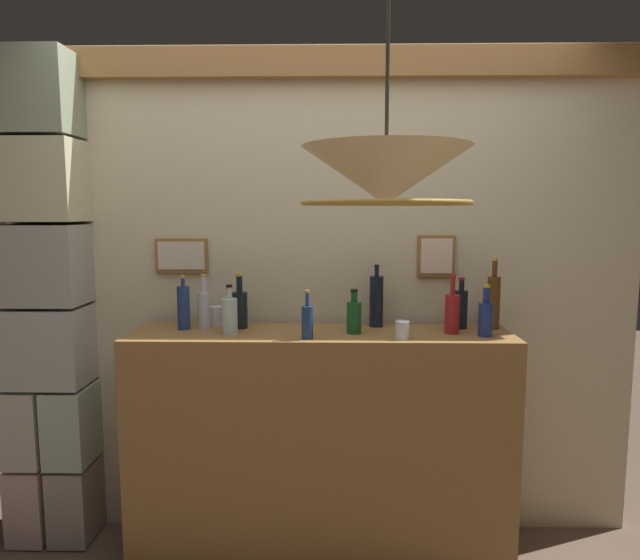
% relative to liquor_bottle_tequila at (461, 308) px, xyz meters
% --- Properties ---
extents(panelled_rear_partition, '(3.17, 0.15, 2.45)m').
position_rel_liquor_bottle_tequila_xyz_m(panelled_rear_partition, '(-0.67, 0.18, 0.10)').
color(panelled_rear_partition, beige).
rests_on(panelled_rear_partition, ground).
extents(stone_pillar, '(0.41, 0.33, 2.38)m').
position_rel_liquor_bottle_tequila_xyz_m(stone_pillar, '(-2.02, 0.04, 0.02)').
color(stone_pillar, '#C4A098').
rests_on(stone_pillar, ground).
extents(bar_shelf_unit, '(1.77, 0.41, 1.10)m').
position_rel_liquor_bottle_tequila_xyz_m(bar_shelf_unit, '(-0.67, -0.10, -0.65)').
color(bar_shelf_unit, olive).
rests_on(bar_shelf_unit, ground).
extents(liquor_bottle_tequila, '(0.06, 0.06, 0.24)m').
position_rel_liquor_bottle_tequila_xyz_m(liquor_bottle_tequila, '(0.00, 0.00, 0.00)').
color(liquor_bottle_tequila, black).
rests_on(liquor_bottle_tequila, bar_shelf_unit).
extents(liquor_bottle_mezcal, '(0.07, 0.07, 0.20)m').
position_rel_liquor_bottle_tequila_xyz_m(liquor_bottle_mezcal, '(-0.51, -0.12, -0.02)').
color(liquor_bottle_mezcal, '#174F22').
rests_on(liquor_bottle_mezcal, bar_shelf_unit).
extents(liquor_bottle_sherry, '(0.07, 0.07, 0.30)m').
position_rel_liquor_bottle_tequila_xyz_m(liquor_bottle_sherry, '(-0.40, 0.04, 0.03)').
color(liquor_bottle_sherry, black).
rests_on(liquor_bottle_sherry, bar_shelf_unit).
extents(liquor_bottle_port, '(0.06, 0.06, 0.26)m').
position_rel_liquor_bottle_tequila_xyz_m(liquor_bottle_port, '(-1.32, -0.05, 0.01)').
color(liquor_bottle_port, navy).
rests_on(liquor_bottle_port, bar_shelf_unit).
extents(liquor_bottle_whiskey, '(0.08, 0.08, 0.26)m').
position_rel_liquor_bottle_tequila_xyz_m(liquor_bottle_whiskey, '(-1.06, -0.01, -0.00)').
color(liquor_bottle_whiskey, black).
rests_on(liquor_bottle_whiskey, bar_shelf_unit).
extents(liquor_bottle_vodka, '(0.06, 0.06, 0.34)m').
position_rel_liquor_bottle_tequila_xyz_m(liquor_bottle_vodka, '(0.15, -0.00, 0.04)').
color(liquor_bottle_vodka, '#5C3516').
rests_on(liquor_bottle_vodka, bar_shelf_unit).
extents(liquor_bottle_scotch, '(0.05, 0.05, 0.22)m').
position_rel_liquor_bottle_tequila_xyz_m(liquor_bottle_scotch, '(-0.72, -0.23, -0.02)').
color(liquor_bottle_scotch, navy).
rests_on(liquor_bottle_scotch, bar_shelf_unit).
extents(liquor_bottle_bourbon, '(0.07, 0.07, 0.27)m').
position_rel_liquor_bottle_tequila_xyz_m(liquor_bottle_bourbon, '(-0.07, -0.11, -0.00)').
color(liquor_bottle_bourbon, maroon).
rests_on(liquor_bottle_bourbon, bar_shelf_unit).
extents(liquor_bottle_rye, '(0.06, 0.06, 0.23)m').
position_rel_liquor_bottle_tequila_xyz_m(liquor_bottle_rye, '(0.07, -0.17, -0.01)').
color(liquor_bottle_rye, navy).
rests_on(liquor_bottle_rye, bar_shelf_unit).
extents(liquor_bottle_gin, '(0.07, 0.07, 0.23)m').
position_rel_liquor_bottle_tequila_xyz_m(liquor_bottle_gin, '(-1.08, -0.14, -0.01)').
color(liquor_bottle_gin, '#B3C8C3').
rests_on(liquor_bottle_gin, bar_shelf_unit).
extents(liquor_bottle_amaro, '(0.06, 0.06, 0.26)m').
position_rel_liquor_bottle_tequila_xyz_m(liquor_bottle_amaro, '(-1.22, -0.03, -0.00)').
color(liquor_bottle_amaro, silver).
rests_on(liquor_bottle_amaro, bar_shelf_unit).
extents(glass_tumbler_rocks, '(0.08, 0.08, 0.09)m').
position_rel_liquor_bottle_tequila_xyz_m(glass_tumbler_rocks, '(-1.19, 0.07, -0.05)').
color(glass_tumbler_rocks, silver).
rests_on(glass_tumbler_rocks, bar_shelf_unit).
extents(glass_tumbler_highball, '(0.06, 0.06, 0.08)m').
position_rel_liquor_bottle_tequila_xyz_m(glass_tumbler_highball, '(-0.31, -0.23, -0.06)').
color(glass_tumbler_highball, silver).
rests_on(glass_tumbler_highball, bar_shelf_unit).
extents(pendant_lamp, '(0.52, 0.52, 0.62)m').
position_rel_liquor_bottle_tequila_xyz_m(pendant_lamp, '(-0.45, -0.91, 0.56)').
color(pendant_lamp, beige).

